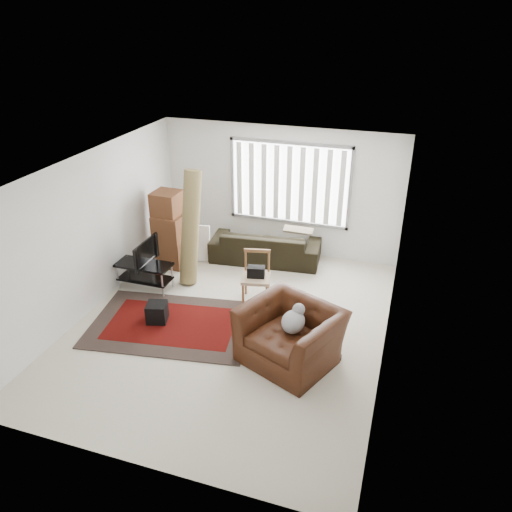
# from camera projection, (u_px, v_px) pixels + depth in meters

# --- Properties ---
(room) EXTENTS (6.00, 6.02, 2.71)m
(room) POSITION_uv_depth(u_px,v_px,m) (241.00, 217.00, 8.00)
(room) COLOR beige
(room) RESTS_ON ground
(persian_rug) EXTENTS (2.90, 2.16, 0.02)m
(persian_rug) POSITION_uv_depth(u_px,v_px,m) (172.00, 324.00, 8.37)
(persian_rug) COLOR black
(persian_rug) RESTS_ON ground
(tv_stand) EXTENTS (1.03, 0.46, 0.52)m
(tv_stand) POSITION_uv_depth(u_px,v_px,m) (144.00, 271.00, 9.29)
(tv_stand) COLOR black
(tv_stand) RESTS_ON ground
(tv) EXTENTS (0.11, 0.84, 0.48)m
(tv) POSITION_uv_depth(u_px,v_px,m) (142.00, 252.00, 9.12)
(tv) COLOR black
(tv) RESTS_ON tv_stand
(subwoofer) EXTENTS (0.40, 0.40, 0.33)m
(subwoofer) POSITION_uv_depth(u_px,v_px,m) (157.00, 312.00, 8.38)
(subwoofer) COLOR black
(subwoofer) RESTS_ON persian_rug
(moving_boxes) EXTENTS (0.65, 0.59, 1.55)m
(moving_boxes) POSITION_uv_depth(u_px,v_px,m) (170.00, 232.00, 10.02)
(moving_boxes) COLOR brown
(moving_boxes) RESTS_ON ground
(white_flatpack) EXTENTS (0.63, 0.35, 0.76)m
(white_flatpack) POSITION_uv_depth(u_px,v_px,m) (196.00, 243.00, 10.34)
(white_flatpack) COLOR silver
(white_flatpack) RESTS_ON ground
(rolled_rug) EXTENTS (0.42, 0.76, 2.17)m
(rolled_rug) POSITION_uv_depth(u_px,v_px,m) (190.00, 228.00, 9.28)
(rolled_rug) COLOR olive
(rolled_rug) RESTS_ON ground
(sofa) EXTENTS (2.33, 1.20, 0.86)m
(sofa) POSITION_uv_depth(u_px,v_px,m) (265.00, 241.00, 10.29)
(sofa) COLOR black
(sofa) RESTS_ON ground
(side_chair) EXTENTS (0.59, 0.59, 0.93)m
(side_chair) POSITION_uv_depth(u_px,v_px,m) (256.00, 275.00, 8.85)
(side_chair) COLOR tan
(side_chair) RESTS_ON ground
(armchair) EXTENTS (1.70, 1.61, 1.00)m
(armchair) POSITION_uv_depth(u_px,v_px,m) (290.00, 332.00, 7.34)
(armchair) COLOR #3A1A0C
(armchair) RESTS_ON ground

